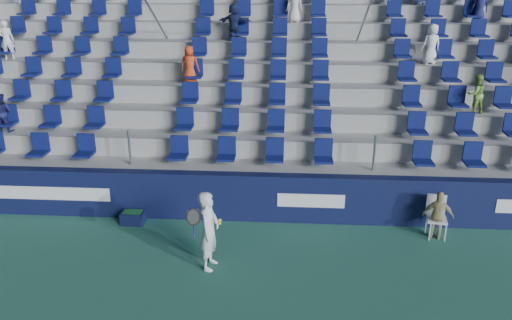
% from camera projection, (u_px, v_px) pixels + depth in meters
% --- Properties ---
extents(ground, '(70.00, 70.00, 0.00)m').
position_uv_depth(ground, '(236.00, 296.00, 9.40)').
color(ground, '#2E6B54').
rests_on(ground, ground).
extents(sponsor_wall, '(24.00, 0.32, 1.20)m').
position_uv_depth(sponsor_wall, '(249.00, 197.00, 12.12)').
color(sponsor_wall, '#10153C').
rests_on(sponsor_wall, ground).
extents(grandstand, '(24.00, 8.17, 6.63)m').
position_uv_depth(grandstand, '(261.00, 89.00, 16.33)').
color(grandstand, '#A5A5A0').
rests_on(grandstand, ground).
extents(tennis_player, '(0.69, 0.67, 1.69)m').
position_uv_depth(tennis_player, '(209.00, 230.00, 10.05)').
color(tennis_player, silver).
rests_on(tennis_player, ground).
extents(line_judge_chair, '(0.49, 0.51, 0.98)m').
position_uv_depth(line_judge_chair, '(436.00, 213.00, 11.41)').
color(line_judge_chair, white).
rests_on(line_judge_chair, ground).
extents(line_judge, '(0.72, 0.44, 1.15)m').
position_uv_depth(line_judge, '(438.00, 215.00, 11.26)').
color(line_judge, tan).
rests_on(line_judge, ground).
extents(ball_bin, '(0.56, 0.36, 0.31)m').
position_uv_depth(ball_bin, '(133.00, 217.00, 12.08)').
color(ball_bin, '#10163A').
rests_on(ball_bin, ground).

